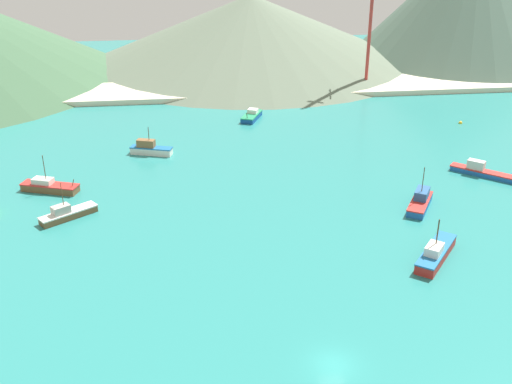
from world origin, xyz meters
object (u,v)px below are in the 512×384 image
(fishing_boat_11, at_px, (436,253))
(buoy_1, at_px, (460,123))
(fishing_boat_4, at_px, (49,186))
(fishing_boat_7, at_px, (420,201))
(radio_tower, at_px, (371,9))
(fishing_boat_0, at_px, (67,213))
(fishing_boat_9, at_px, (150,149))
(fishing_boat_3, at_px, (481,171))
(fishing_boat_10, at_px, (252,116))

(fishing_boat_11, bearing_deg, buoy_1, 63.01)
(fishing_boat_4, height_order, fishing_boat_7, fishing_boat_7)
(fishing_boat_4, bearing_deg, radio_tower, 38.65)
(fishing_boat_4, bearing_deg, fishing_boat_0, -66.61)
(fishing_boat_9, bearing_deg, fishing_boat_7, -33.53)
(fishing_boat_0, relative_size, fishing_boat_11, 0.85)
(fishing_boat_0, xyz_separation_m, fishing_boat_4, (-4.33, 10.00, 0.01))
(fishing_boat_7, xyz_separation_m, radio_tower, (10.84, 66.04, 18.36))
(fishing_boat_7, bearing_deg, fishing_boat_4, 167.34)
(fishing_boat_9, bearing_deg, buoy_1, 8.98)
(fishing_boat_3, distance_m, fishing_boat_10, 49.18)
(fishing_boat_3, height_order, fishing_boat_7, fishing_boat_7)
(fishing_boat_0, distance_m, fishing_boat_3, 66.72)
(fishing_boat_3, xyz_separation_m, fishing_boat_4, (-70.58, 2.19, 0.03))
(fishing_boat_10, bearing_deg, fishing_boat_0, -126.50)
(fishing_boat_4, distance_m, fishing_boat_7, 57.41)
(fishing_boat_7, bearing_deg, radio_tower, 80.68)
(fishing_boat_3, bearing_deg, fishing_boat_9, 163.28)
(fishing_boat_4, distance_m, fishing_boat_11, 59.14)
(fishing_boat_0, bearing_deg, radio_tower, 45.42)
(fishing_boat_11, bearing_deg, fishing_boat_9, 131.65)
(fishing_boat_3, relative_size, buoy_1, 12.59)
(fishing_boat_9, height_order, fishing_boat_11, fishing_boat_11)
(buoy_1, bearing_deg, fishing_boat_11, -116.99)
(fishing_boat_4, height_order, radio_tower, radio_tower)
(fishing_boat_7, height_order, buoy_1, fishing_boat_7)
(fishing_boat_0, height_order, fishing_boat_10, fishing_boat_0)
(fishing_boat_9, bearing_deg, fishing_boat_10, 41.48)
(fishing_boat_4, bearing_deg, fishing_boat_7, -12.66)
(fishing_boat_7, distance_m, fishing_boat_10, 49.55)
(fishing_boat_0, relative_size, fishing_boat_10, 1.03)
(fishing_boat_10, bearing_deg, radio_tower, 33.85)
(fishing_boat_9, bearing_deg, radio_tower, 37.10)
(fishing_boat_0, height_order, fishing_boat_7, fishing_boat_7)
(fishing_boat_4, relative_size, fishing_boat_9, 1.20)
(fishing_boat_9, distance_m, fishing_boat_11, 55.94)
(fishing_boat_7, xyz_separation_m, fishing_boat_10, (-20.07, 45.30, -0.25))
(fishing_boat_0, distance_m, fishing_boat_10, 53.15)
(fishing_boat_11, height_order, radio_tower, radio_tower)
(fishing_boat_3, bearing_deg, fishing_boat_11, -125.79)
(fishing_boat_7, distance_m, fishing_boat_9, 48.90)
(fishing_boat_7, height_order, fishing_boat_9, fishing_boat_7)
(fishing_boat_0, distance_m, fishing_boat_7, 51.75)
(fishing_boat_3, xyz_separation_m, fishing_boat_7, (-14.57, -10.39, 0.19))
(fishing_boat_0, xyz_separation_m, fishing_boat_9, (10.93, 24.43, 0.24))
(fishing_boat_0, xyz_separation_m, fishing_boat_11, (48.11, -17.36, 0.14))
(fishing_boat_0, height_order, buoy_1, fishing_boat_0)
(fishing_boat_10, bearing_deg, fishing_boat_9, -138.52)
(fishing_boat_7, bearing_deg, fishing_boat_10, 113.90)
(fishing_boat_3, bearing_deg, fishing_boat_7, -144.51)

